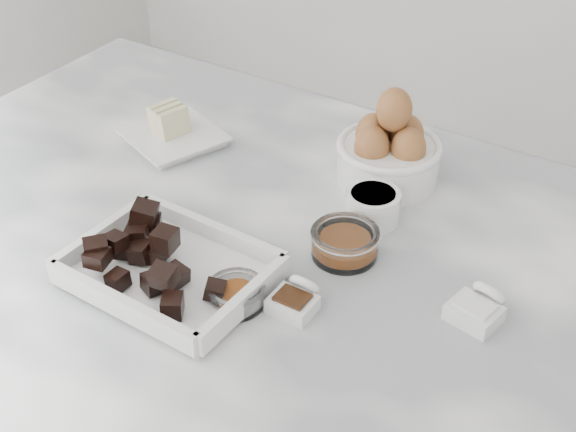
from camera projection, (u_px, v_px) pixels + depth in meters
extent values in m
cube|color=white|center=(262.00, 261.00, 1.02)|extent=(1.20, 0.80, 0.04)
cube|color=white|center=(171.00, 276.00, 0.95)|extent=(0.23, 0.17, 0.01)
cube|color=white|center=(175.00, 139.00, 1.22)|extent=(0.15, 0.15, 0.01)
cube|color=white|center=(174.00, 135.00, 1.22)|extent=(0.17, 0.17, 0.00)
cylinder|color=white|center=(372.00, 207.00, 1.05)|extent=(0.07, 0.07, 0.04)
cylinder|color=white|center=(373.00, 196.00, 1.04)|extent=(0.06, 0.06, 0.01)
cylinder|color=white|center=(388.00, 162.00, 1.12)|extent=(0.14, 0.14, 0.06)
torus|color=white|center=(389.00, 146.00, 1.11)|extent=(0.15, 0.15, 0.01)
ellipsoid|color=brown|center=(411.00, 146.00, 1.09)|extent=(0.05, 0.05, 0.06)
ellipsoid|color=brown|center=(369.00, 137.00, 1.11)|extent=(0.05, 0.05, 0.06)
ellipsoid|color=brown|center=(402.00, 133.00, 1.12)|extent=(0.05, 0.05, 0.06)
ellipsoid|color=brown|center=(376.00, 150.00, 1.09)|extent=(0.05, 0.05, 0.06)
ellipsoid|color=brown|center=(394.00, 110.00, 1.08)|extent=(0.05, 0.05, 0.06)
cylinder|color=white|center=(345.00, 244.00, 0.99)|extent=(0.08, 0.08, 0.03)
torus|color=white|center=(345.00, 233.00, 0.98)|extent=(0.09, 0.09, 0.01)
cylinder|color=#CF5F0E|center=(345.00, 248.00, 0.99)|extent=(0.06, 0.06, 0.01)
cylinder|color=white|center=(237.00, 295.00, 0.92)|extent=(0.06, 0.06, 0.03)
torus|color=white|center=(236.00, 287.00, 0.91)|extent=(0.07, 0.07, 0.01)
ellipsoid|color=orange|center=(237.00, 294.00, 0.92)|extent=(0.04, 0.04, 0.02)
cube|color=white|center=(292.00, 305.00, 0.91)|extent=(0.05, 0.04, 0.02)
cube|color=black|center=(292.00, 297.00, 0.90)|extent=(0.04, 0.03, 0.00)
torus|color=white|center=(304.00, 284.00, 0.92)|extent=(0.04, 0.03, 0.04)
cube|color=white|center=(474.00, 313.00, 0.90)|extent=(0.06, 0.05, 0.02)
cube|color=white|center=(475.00, 305.00, 0.89)|extent=(0.05, 0.04, 0.00)
torus|color=white|center=(489.00, 293.00, 0.91)|extent=(0.05, 0.04, 0.04)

